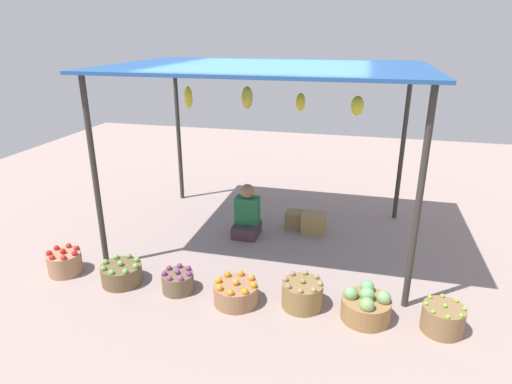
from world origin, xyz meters
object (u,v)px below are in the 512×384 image
basket_purple_onions (178,281)px  wooden_crate_near_vendor (300,220)px  wooden_crate_stacked_rear (314,223)px  basket_potatoes (302,294)px  basket_red_tomatoes (65,262)px  basket_cabbages (366,306)px  basket_green_apples (122,273)px  vendor_person (247,216)px  basket_limes (443,319)px  basket_oranges (236,293)px

basket_purple_onions → wooden_crate_near_vendor: basket_purple_onions is taller
wooden_crate_stacked_rear → basket_potatoes: bearing=-86.7°
basket_red_tomatoes → wooden_crate_stacked_rear: (2.86, 1.92, 0.01)m
wooden_crate_near_vendor → basket_cabbages: bearing=-63.9°
basket_green_apples → wooden_crate_stacked_rear: size_ratio=1.34×
basket_potatoes → basket_purple_onions: bearing=-178.0°
basket_red_tomatoes → basket_potatoes: basket_potatoes is taller
basket_potatoes → vendor_person: bearing=123.6°
wooden_crate_near_vendor → wooden_crate_stacked_rear: 0.24m
vendor_person → basket_limes: vendor_person is taller
vendor_person → basket_red_tomatoes: (-1.91, -1.61, -0.15)m
basket_red_tomatoes → basket_cabbages: (3.65, -0.04, 0.01)m
basket_potatoes → wooden_crate_stacked_rear: 1.90m
basket_cabbages → basket_red_tomatoes: bearing=179.4°
basket_potatoes → wooden_crate_stacked_rear: (-0.11, 1.90, 0.00)m
basket_purple_onions → basket_cabbages: basket_cabbages is taller
basket_green_apples → basket_oranges: 1.45m
basket_red_tomatoes → basket_limes: (4.40, -0.06, -0.00)m
basket_potatoes → wooden_crate_stacked_rear: bearing=93.3°
basket_cabbages → basket_purple_onions: bearing=179.7°
basket_limes → basket_purple_onions: bearing=179.5°
vendor_person → basket_cabbages: 2.40m
wooden_crate_near_vendor → basket_red_tomatoes: bearing=-142.7°
basket_green_apples → wooden_crate_stacked_rear: (2.06, 1.95, 0.03)m
basket_potatoes → basket_red_tomatoes: bearing=-179.6°
basket_green_apples → basket_purple_onions: basket_green_apples is taller
basket_cabbages → wooden_crate_near_vendor: (-1.01, 2.05, -0.02)m
vendor_person → basket_potatoes: size_ratio=1.74×
basket_oranges → vendor_person: bearing=101.0°
basket_green_apples → basket_cabbages: bearing=-0.2°
wooden_crate_near_vendor → wooden_crate_stacked_rear: (0.22, -0.09, 0.02)m
basket_limes → basket_green_apples: bearing=179.6°
wooden_crate_stacked_rear → basket_limes: bearing=-52.1°
basket_potatoes → basket_cabbages: basket_cabbages is taller
vendor_person → wooden_crate_stacked_rear: size_ratio=2.19×
basket_red_tomatoes → basket_limes: bearing=-0.7°
vendor_person → basket_purple_onions: size_ratio=2.12×
basket_limes → basket_oranges: bearing=-179.0°
basket_cabbages → wooden_crate_near_vendor: size_ratio=1.19×
basket_limes → wooden_crate_near_vendor: bearing=130.4°
vendor_person → basket_red_tomatoes: size_ratio=1.91×
basket_cabbages → basket_limes: size_ratio=1.24×
basket_purple_onions → basket_potatoes: basket_potatoes is taller
basket_red_tomatoes → basket_purple_onions: bearing=-1.1°
basket_purple_onions → basket_oranges: (0.72, -0.06, 0.00)m
basket_cabbages → wooden_crate_near_vendor: 2.29m
basket_purple_onions → wooden_crate_stacked_rear: wooden_crate_stacked_rear is taller
basket_green_apples → wooden_crate_near_vendor: bearing=48.0°
basket_purple_onions → basket_cabbages: bearing=-0.3°
basket_purple_onions → basket_limes: basket_limes is taller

